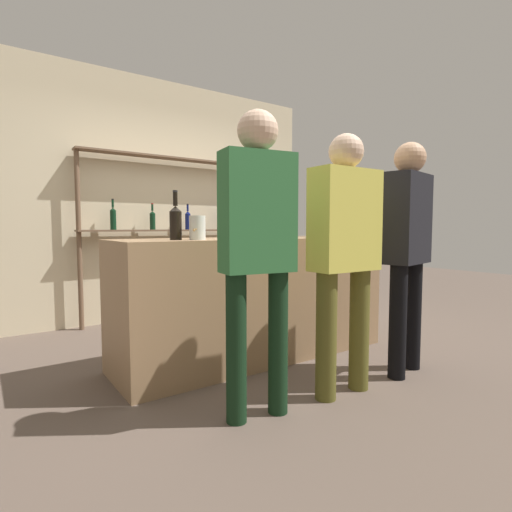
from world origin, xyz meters
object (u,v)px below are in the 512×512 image
at_px(customer_center, 345,245).
at_px(customer_right, 408,239).
at_px(counter_bottle_3, 283,220).
at_px(counter_bottle_5, 176,221).
at_px(ice_bucket, 322,226).
at_px(customer_left, 258,238).
at_px(cork_jar, 197,228).
at_px(counter_bottle_4, 364,222).
at_px(counter_bottle_2, 288,224).
at_px(counter_bottle_1, 242,222).
at_px(counter_bottle_0, 322,223).

relative_size(customer_center, customer_right, 0.99).
xyz_separation_m(counter_bottle_3, customer_right, (0.49, -0.84, -0.14)).
xyz_separation_m(counter_bottle_5, ice_bucket, (1.51, 0.10, -0.03)).
xyz_separation_m(counter_bottle_5, customer_left, (0.13, -0.80, -0.10)).
bearing_deg(cork_jar, customer_left, -89.54).
bearing_deg(customer_left, counter_bottle_5, 18.59).
bearing_deg(counter_bottle_4, counter_bottle_2, 148.47).
distance_m(counter_bottle_1, customer_center, 0.85).
distance_m(counter_bottle_0, counter_bottle_4, 0.52).
xyz_separation_m(counter_bottle_0, counter_bottle_2, (-0.09, 0.35, -0.00)).
bearing_deg(customer_center, counter_bottle_5, 43.25).
relative_size(counter_bottle_1, counter_bottle_2, 1.03).
relative_size(counter_bottle_5, customer_left, 0.20).
relative_size(counter_bottle_0, counter_bottle_4, 0.90).
distance_m(counter_bottle_0, counter_bottle_2, 0.36).
height_order(customer_center, customer_right, customer_right).
xyz_separation_m(counter_bottle_2, ice_bucket, (0.32, -0.12, -0.02)).
relative_size(counter_bottle_3, customer_right, 0.22).
relative_size(cork_jar, customer_center, 0.10).
bearing_deg(counter_bottle_5, customer_left, -80.48).
distance_m(counter_bottle_1, ice_bucket, 1.01).
bearing_deg(counter_bottle_3, counter_bottle_2, 43.32).
distance_m(cork_jar, customer_center, 1.01).
height_order(counter_bottle_2, counter_bottle_3, counter_bottle_3).
xyz_separation_m(cork_jar, customer_center, (0.64, -0.78, -0.11)).
bearing_deg(cork_jar, customer_center, -50.38).
height_order(counter_bottle_0, cork_jar, counter_bottle_0).
distance_m(counter_bottle_3, customer_center, 0.86).
xyz_separation_m(counter_bottle_5, cork_jar, (0.13, -0.08, -0.05)).
bearing_deg(cork_jar, counter_bottle_3, 3.74).
bearing_deg(ice_bucket, counter_bottle_3, -167.67).
xyz_separation_m(counter_bottle_0, customer_right, (0.15, -0.73, -0.12)).
bearing_deg(counter_bottle_0, customer_right, -78.45).
relative_size(counter_bottle_3, customer_left, 0.22).
relative_size(ice_bucket, customer_left, 0.13).
xyz_separation_m(counter_bottle_1, counter_bottle_3, (0.42, 0.03, 0.02)).
xyz_separation_m(counter_bottle_1, counter_bottle_2, (0.68, 0.28, -0.01)).
relative_size(counter_bottle_3, counter_bottle_4, 1.04).
bearing_deg(counter_bottle_2, counter_bottle_5, -169.58).
bearing_deg(counter_bottle_5, counter_bottle_2, 10.42).
height_order(counter_bottle_1, counter_bottle_2, counter_bottle_1).
bearing_deg(counter_bottle_4, customer_right, -117.62).
height_order(counter_bottle_1, cork_jar, counter_bottle_1).
bearing_deg(counter_bottle_3, counter_bottle_1, -175.44).
distance_m(cork_jar, customer_left, 0.73).
bearing_deg(counter_bottle_4, counter_bottle_3, 171.59).
bearing_deg(counter_bottle_3, ice_bucket, 12.33).
bearing_deg(counter_bottle_5, customer_center, -47.90).
height_order(counter_bottle_1, counter_bottle_3, counter_bottle_3).
relative_size(counter_bottle_2, counter_bottle_3, 0.85).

